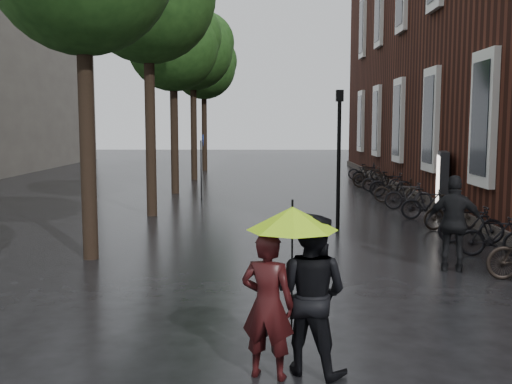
{
  "coord_description": "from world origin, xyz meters",
  "views": [
    {
      "loc": [
        -0.41,
        -5.52,
        2.89
      ],
      "look_at": [
        -0.54,
        5.2,
        1.65
      ],
      "focal_mm": 42.0,
      "sensor_mm": 36.0,
      "label": 1
    }
  ],
  "objects_px": {
    "ad_lightbox": "(442,183)",
    "person_burgundy": "(268,305)",
    "parked_bicycles": "(404,192)",
    "lamp_post": "(339,146)",
    "person_black": "(311,294)",
    "pedestrian_walking": "(455,223)"
  },
  "relations": [
    {
      "from": "ad_lightbox",
      "to": "person_burgundy",
      "type": "bearing_deg",
      "value": -101.53
    },
    {
      "from": "parked_bicycles",
      "to": "lamp_post",
      "type": "relative_size",
      "value": 5.4
    },
    {
      "from": "person_burgundy",
      "to": "parked_bicycles",
      "type": "relative_size",
      "value": 0.08
    },
    {
      "from": "parked_bicycles",
      "to": "person_burgundy",
      "type": "bearing_deg",
      "value": -108.82
    },
    {
      "from": "person_black",
      "to": "ad_lightbox",
      "type": "distance_m",
      "value": 13.27
    },
    {
      "from": "person_black",
      "to": "ad_lightbox",
      "type": "xyz_separation_m",
      "value": [
        5.13,
        12.23,
        0.07
      ]
    },
    {
      "from": "pedestrian_walking",
      "to": "parked_bicycles",
      "type": "height_order",
      "value": "pedestrian_walking"
    },
    {
      "from": "ad_lightbox",
      "to": "parked_bicycles",
      "type": "bearing_deg",
      "value": 120.86
    },
    {
      "from": "person_burgundy",
      "to": "lamp_post",
      "type": "bearing_deg",
      "value": -85.04
    },
    {
      "from": "ad_lightbox",
      "to": "lamp_post",
      "type": "height_order",
      "value": "lamp_post"
    },
    {
      "from": "person_burgundy",
      "to": "ad_lightbox",
      "type": "relative_size",
      "value": 0.85
    },
    {
      "from": "pedestrian_walking",
      "to": "parked_bicycles",
      "type": "xyz_separation_m",
      "value": [
        1.26,
        9.51,
        -0.47
      ]
    },
    {
      "from": "pedestrian_walking",
      "to": "ad_lightbox",
      "type": "height_order",
      "value": "ad_lightbox"
    },
    {
      "from": "pedestrian_walking",
      "to": "parked_bicycles",
      "type": "distance_m",
      "value": 9.6
    },
    {
      "from": "person_burgundy",
      "to": "person_black",
      "type": "distance_m",
      "value": 0.53
    },
    {
      "from": "pedestrian_walking",
      "to": "person_burgundy",
      "type": "bearing_deg",
      "value": 70.8
    },
    {
      "from": "parked_bicycles",
      "to": "ad_lightbox",
      "type": "relative_size",
      "value": 10.18
    },
    {
      "from": "lamp_post",
      "to": "ad_lightbox",
      "type": "bearing_deg",
      "value": 37.74
    },
    {
      "from": "parked_bicycles",
      "to": "lamp_post",
      "type": "xyz_separation_m",
      "value": [
        -2.96,
        -4.94,
        1.82
      ]
    },
    {
      "from": "person_burgundy",
      "to": "ad_lightbox",
      "type": "distance_m",
      "value": 13.61
    },
    {
      "from": "parked_bicycles",
      "to": "pedestrian_walking",
      "type": "bearing_deg",
      "value": -97.57
    },
    {
      "from": "person_black",
      "to": "lamp_post",
      "type": "bearing_deg",
      "value": -71.55
    }
  ]
}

